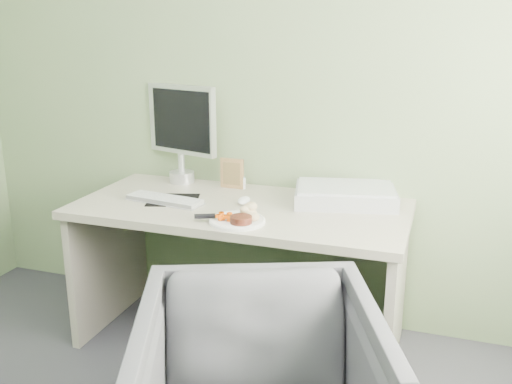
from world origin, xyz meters
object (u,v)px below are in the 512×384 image
(plate, at_px, (237,221))
(monitor, at_px, (182,128))
(desk, at_px, (241,241))
(scanner, at_px, (345,196))

(plate, height_order, monitor, monitor)
(desk, distance_m, monitor, 0.73)
(desk, height_order, plate, plate)
(scanner, xyz_separation_m, monitor, (-0.93, 0.12, 0.26))
(scanner, height_order, monitor, monitor)
(monitor, bearing_deg, plate, -30.79)
(desk, relative_size, plate, 6.46)
(desk, xyz_separation_m, monitor, (-0.45, 0.31, 0.48))
(plate, xyz_separation_m, scanner, (0.40, 0.44, 0.03))
(desk, bearing_deg, scanner, 22.83)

